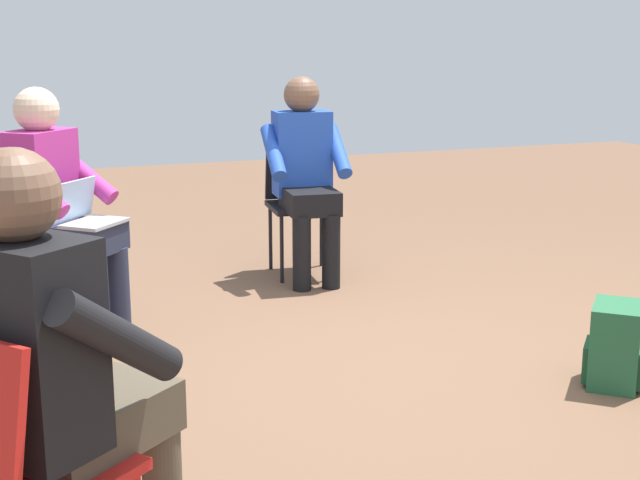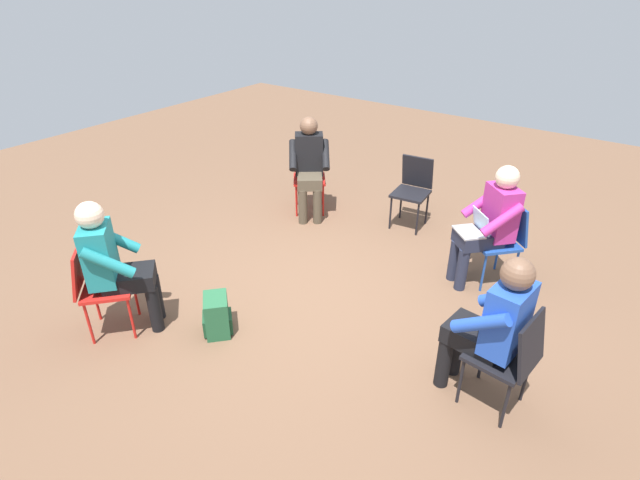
% 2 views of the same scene
% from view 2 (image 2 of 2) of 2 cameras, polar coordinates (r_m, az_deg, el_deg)
% --- Properties ---
extents(ground_plane, '(14.00, 14.00, 0.00)m').
position_cam_2_polar(ground_plane, '(4.89, -0.52, -6.65)').
color(ground_plane, brown).
extents(chair_southwest, '(0.58, 0.58, 0.85)m').
position_cam_2_polar(chair_southwest, '(6.44, -1.24, 7.69)').
color(chair_southwest, red).
rests_on(chair_southwest, ground).
extents(chair_southeast, '(0.59, 0.58, 0.85)m').
position_cam_2_polar(chair_southeast, '(4.62, -24.11, -4.53)').
color(chair_southeast, red).
rests_on(chair_southeast, ground).
extents(chair_north, '(0.44, 0.48, 0.85)m').
position_cam_2_polar(chair_north, '(3.77, 20.92, -12.17)').
color(chair_north, black).
rests_on(chair_north, ground).
extents(chair_west, '(0.48, 0.44, 0.85)m').
position_cam_2_polar(chair_west, '(6.12, 10.60, 5.97)').
color(chair_west, black).
rests_on(chair_west, ground).
extents(chair_northwest, '(0.59, 0.58, 0.85)m').
position_cam_2_polar(chair_northwest, '(5.23, 20.13, 0.36)').
color(chair_northwest, '#1E4799').
rests_on(chair_northwest, ground).
extents(person_with_laptop, '(0.64, 0.63, 1.24)m').
position_cam_2_polar(person_with_laptop, '(5.06, 18.85, 2.13)').
color(person_with_laptop, '#23283D').
rests_on(person_with_laptop, ground).
extents(person_in_teal, '(0.63, 0.63, 1.24)m').
position_cam_2_polar(person_in_teal, '(4.48, -22.55, -2.24)').
color(person_in_teal, black).
rests_on(person_in_teal, ground).
extents(person_in_blue, '(0.53, 0.55, 1.24)m').
position_cam_2_polar(person_in_blue, '(3.68, 19.10, -8.84)').
color(person_in_blue, black).
rests_on(person_in_blue, ground).
extents(person_in_black, '(0.63, 0.63, 1.24)m').
position_cam_2_polar(person_in_black, '(6.22, -1.23, 8.82)').
color(person_in_black, '#4C4233').
rests_on(person_in_black, ground).
extents(backpack_near_laptop_user, '(0.34, 0.34, 0.36)m').
position_cam_2_polar(backpack_near_laptop_user, '(4.49, -11.68, -8.63)').
color(backpack_near_laptop_user, '#235B38').
rests_on(backpack_near_laptop_user, ground).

